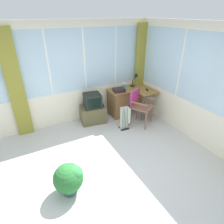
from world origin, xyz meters
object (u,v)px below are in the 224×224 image
wooden_armchair (138,102)px  space_heater (125,118)px  tv_remote (147,90)px  desk_lamp (136,78)px  spray_bottle (124,86)px  potted_plant (69,178)px  paper_tray (119,90)px  tv_on_stand (93,110)px  desk (119,102)px

wooden_armchair → space_heater: (-0.45, -0.12, -0.29)m
tv_remote → space_heater: bearing=-134.5°
desk_lamp → wooden_armchair: (-0.36, -0.65, -0.40)m
spray_bottle → wooden_armchair: bearing=-84.3°
spray_bottle → potted_plant: size_ratio=0.39×
spray_bottle → paper_tray: size_ratio=0.72×
paper_tray → wooden_armchair: 0.63m
paper_tray → wooden_armchair: (0.27, -0.54, -0.20)m
desk_lamp → tv_remote: bearing=-74.5°
spray_bottle → tv_on_stand: size_ratio=0.27×
wooden_armchair → tv_on_stand: size_ratio=1.13×
space_heater → potted_plant: (-1.81, -1.23, -0.00)m
tv_remote → spray_bottle: 0.64m
desk → space_heater: 0.75m
desk_lamp → tv_on_stand: size_ratio=0.47×
tv_on_stand → potted_plant: tv_on_stand is taller
desk → tv_remote: tv_remote is taller
spray_bottle → space_heater: spray_bottle is taller
tv_remote → paper_tray: (-0.73, 0.28, 0.03)m
tv_remote → space_heater: tv_remote is taller
space_heater → potted_plant: bearing=-145.8°
desk_lamp → space_heater: size_ratio=0.63×
tv_on_stand → desk: bearing=0.6°
desk → tv_remote: size_ratio=7.85×
paper_tray → space_heater: bearing=-105.5°
paper_tray → space_heater: (-0.18, -0.65, -0.49)m
wooden_armchair → space_heater: size_ratio=1.50×
spray_bottle → potted_plant: spray_bottle is taller
desk → desk_lamp: (0.57, 0.07, 0.60)m
desk_lamp → paper_tray: size_ratio=1.28×
desk → tv_on_stand: tv_on_stand is taller
potted_plant → space_heater: bearing=34.2°
desk → wooden_armchair: wooden_armchair is taller
spray_bottle → tv_on_stand: spray_bottle is taller
paper_tray → space_heater: 0.84m
paper_tray → potted_plant: size_ratio=0.55×
space_heater → wooden_armchair: bearing=14.5°
space_heater → potted_plant: space_heater is taller
wooden_armchair → tv_on_stand: (-1.02, 0.58, -0.24)m
wooden_armchair → potted_plant: size_ratio=1.67×
spray_bottle → potted_plant: (-2.19, -1.95, -0.55)m
desk → paper_tray: size_ratio=3.92×
desk → potted_plant: (-2.05, -1.93, -0.10)m
tv_on_stand → potted_plant: 2.28m
wooden_armchair → desk_lamp: bearing=61.3°
desk → space_heater: (-0.24, -0.70, -0.09)m
desk_lamp → potted_plant: bearing=-142.6°
desk_lamp → tv_on_stand: 1.53m
tv_remote → spray_bottle: (-0.53, 0.36, 0.09)m
spray_bottle → tv_on_stand: bearing=-178.1°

